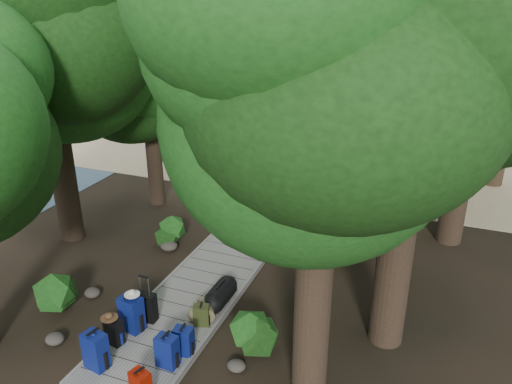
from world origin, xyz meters
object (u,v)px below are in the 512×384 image
at_px(kayak, 240,141).
at_px(backpack_right_c, 183,340).
at_px(duffel_right_khaki, 206,309).
at_px(duffel_right_black, 221,294).
at_px(sun_lounger, 389,157).
at_px(suitcase_on_boardwalk, 147,307).
at_px(backpack_left_b, 114,330).
at_px(backpack_right_a, 141,384).
at_px(backpack_left_c, 131,312).
at_px(backpack_right_d, 201,314).
at_px(lone_suitcase_on_sand, 318,163).
at_px(backpack_right_b, 167,350).
at_px(backpack_left_a, 95,349).

bearing_deg(kayak, backpack_right_c, -76.41).
bearing_deg(duffel_right_khaki, duffel_right_black, 50.94).
bearing_deg(kayak, sun_lounger, -6.92).
xyz_separation_m(backpack_right_c, suitcase_on_boardwalk, (-1.27, 0.66, 0.01)).
xyz_separation_m(backpack_left_b, backpack_right_c, (1.47, 0.25, 0.00)).
height_order(backpack_right_c, kayak, backpack_right_c).
relative_size(backpack_right_a, duffel_right_black, 0.81).
xyz_separation_m(backpack_left_c, duffel_right_khaki, (1.27, 0.96, -0.26)).
distance_m(backpack_right_d, lone_suitcase_on_sand, 10.72).
bearing_deg(backpack_right_b, duffel_right_black, 91.05).
distance_m(backpack_left_a, lone_suitcase_on_sand, 12.66).
height_order(backpack_right_b, backpack_right_d, backpack_right_b).
xyz_separation_m(backpack_right_a, backpack_right_d, (0.05, 2.27, -0.06)).
bearing_deg(sun_lounger, backpack_right_b, -108.88).
distance_m(backpack_left_b, lone_suitcase_on_sand, 11.98).
height_order(backpack_left_b, lone_suitcase_on_sand, backpack_left_b).
xyz_separation_m(duffel_right_khaki, suitcase_on_boardwalk, (-1.15, -0.57, 0.15)).
relative_size(backpack_right_b, backpack_right_c, 1.13).
height_order(backpack_left_b, backpack_right_a, backpack_left_b).
bearing_deg(lone_suitcase_on_sand, backpack_left_c, -103.71).
relative_size(duffel_right_khaki, sun_lounger, 0.33).
bearing_deg(backpack_right_c, backpack_right_b, -111.38).
bearing_deg(backpack_right_d, backpack_left_b, -158.06).
bearing_deg(backpack_left_b, backpack_left_c, 91.13).
distance_m(backpack_left_b, duffel_right_black, 2.51).
bearing_deg(duffel_right_black, suitcase_on_boardwalk, -136.44).
distance_m(backpack_right_d, sun_lounger, 12.71).
bearing_deg(lone_suitcase_on_sand, backpack_left_a, -103.12).
bearing_deg(duffel_right_black, sun_lounger, 79.86).
height_order(duffel_right_black, kayak, duffel_right_black).
bearing_deg(duffel_right_black, backpack_right_b, -91.51).
relative_size(backpack_right_b, lone_suitcase_on_sand, 1.24).
relative_size(backpack_left_a, kayak, 0.24).
xyz_separation_m(backpack_right_b, backpack_right_d, (0.04, 1.37, -0.11)).
bearing_deg(kayak, duffel_right_khaki, -75.22).
bearing_deg(duffel_right_black, backpack_left_c, -130.60).
bearing_deg(duffel_right_khaki, backpack_right_a, -119.79).
distance_m(backpack_left_a, suitcase_on_boardwalk, 1.61).
distance_m(backpack_right_a, sun_lounger, 14.95).
bearing_deg(kayak, backpack_right_a, -78.41).
xyz_separation_m(backpack_right_b, duffel_right_black, (0.10, 2.22, -0.12)).
distance_m(backpack_right_c, backpack_right_d, 0.96).
distance_m(backpack_left_b, backpack_right_d, 1.83).
bearing_deg(duffel_right_black, duffel_right_khaki, -98.52).
bearing_deg(lone_suitcase_on_sand, kayak, 146.83).
xyz_separation_m(backpack_left_a, backpack_left_b, (-0.09, 0.70, -0.10)).
distance_m(backpack_left_c, backpack_right_d, 1.48).
xyz_separation_m(backpack_left_b, kayak, (-3.12, 13.93, -0.25)).
xyz_separation_m(backpack_left_b, backpack_right_a, (1.34, -1.07, -0.00)).
bearing_deg(backpack_left_b, lone_suitcase_on_sand, 94.40).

